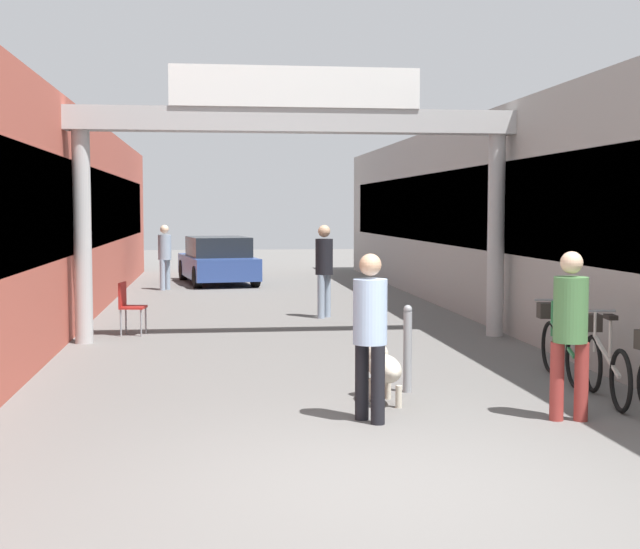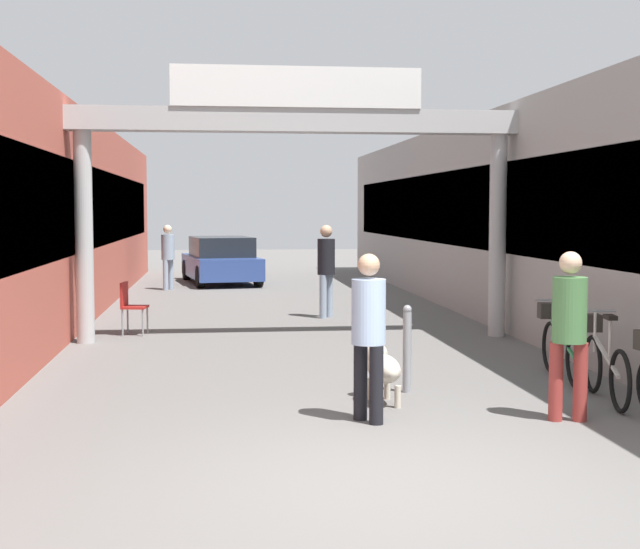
% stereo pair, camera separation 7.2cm
% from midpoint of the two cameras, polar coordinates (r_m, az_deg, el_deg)
% --- Properties ---
extents(ground_plane, '(80.00, 80.00, 0.00)m').
position_cam_midpoint_polar(ground_plane, '(7.07, 4.18, -13.23)').
color(ground_plane, '#605E5B').
extents(storefront_left, '(3.00, 26.00, 3.89)m').
position_cam_midpoint_polar(storefront_left, '(18.01, -19.15, 3.44)').
color(storefront_left, '#B25142').
rests_on(storefront_left, ground_plane).
extents(storefront_right, '(3.00, 26.00, 3.89)m').
position_cam_midpoint_polar(storefront_right, '(18.74, 13.01, 3.59)').
color(storefront_right, '#9E9993').
rests_on(storefront_right, ground_plane).
extents(arcade_sign_gateway, '(7.40, 0.47, 4.35)m').
position_cam_midpoint_polar(arcade_sign_gateway, '(14.38, -1.76, 8.15)').
color(arcade_sign_gateway, '#B2B2B2').
rests_on(arcade_sign_gateway, ground_plane).
extents(pedestrian_with_dog, '(0.47, 0.47, 1.68)m').
position_cam_midpoint_polar(pedestrian_with_dog, '(8.83, 2.99, -3.32)').
color(pedestrian_with_dog, black).
rests_on(pedestrian_with_dog, ground_plane).
extents(pedestrian_companion, '(0.40, 0.40, 1.70)m').
position_cam_midpoint_polar(pedestrian_companion, '(9.20, 15.51, -3.09)').
color(pedestrian_companion, '#99332D').
rests_on(pedestrian_companion, ground_plane).
extents(pedestrian_carrying_crate, '(0.48, 0.48, 1.81)m').
position_cam_midpoint_polar(pedestrian_carrying_crate, '(17.30, 0.15, 0.66)').
color(pedestrian_carrying_crate, '#8C9EB2').
rests_on(pedestrian_carrying_crate, ground_plane).
extents(pedestrian_elderly_walking, '(0.47, 0.47, 1.70)m').
position_cam_midpoint_polar(pedestrian_elderly_walking, '(23.62, -9.99, 1.38)').
color(pedestrian_elderly_walking, '#8C9EB2').
rests_on(pedestrian_elderly_walking, ground_plane).
extents(dog_on_leash, '(0.37, 0.85, 0.62)m').
position_cam_midpoint_polar(dog_on_leash, '(9.81, 3.85, -5.93)').
color(dog_on_leash, beige).
rests_on(dog_on_leash, ground_plane).
extents(bicycle_silver_second, '(0.46, 1.68, 0.98)m').
position_cam_midpoint_polar(bicycle_silver_second, '(10.39, 17.48, -5.30)').
color(bicycle_silver_second, black).
rests_on(bicycle_silver_second, ground_plane).
extents(bicycle_green_third, '(0.46, 1.69, 0.98)m').
position_cam_midpoint_polar(bicycle_green_third, '(11.53, 14.91, -4.31)').
color(bicycle_green_third, black).
rests_on(bicycle_green_third, ground_plane).
extents(bollard_post_metal, '(0.10, 0.10, 1.02)m').
position_cam_midpoint_polar(bollard_post_metal, '(10.35, 5.43, -4.70)').
color(bollard_post_metal, gray).
rests_on(bollard_post_metal, ground_plane).
extents(cafe_chair_red_nearer, '(0.46, 0.46, 0.89)m').
position_cam_midpoint_polar(cafe_chair_red_nearer, '(15.30, -12.30, -1.80)').
color(cafe_chair_red_nearer, gray).
rests_on(cafe_chair_red_nearer, ground_plane).
extents(parked_car_blue, '(2.35, 4.22, 1.33)m').
position_cam_midpoint_polar(parked_car_blue, '(25.53, -6.65, 0.88)').
color(parked_car_blue, '#2D478C').
rests_on(parked_car_blue, ground_plane).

